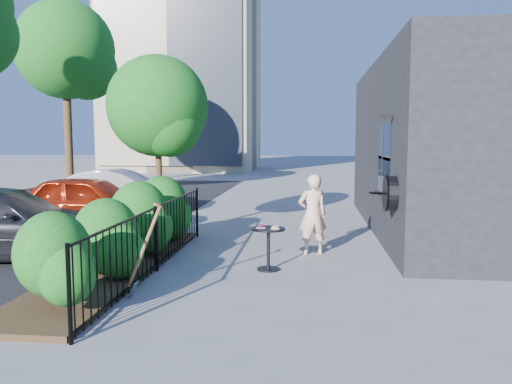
# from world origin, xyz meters

# --- Properties ---
(ground) EXTENTS (120.00, 120.00, 0.00)m
(ground) POSITION_xyz_m (0.00, 0.00, 0.00)
(ground) COLOR gray
(ground) RESTS_ON ground
(shop_building) EXTENTS (6.22, 9.00, 4.00)m
(shop_building) POSITION_xyz_m (5.50, 4.50, 2.00)
(shop_building) COLOR black
(shop_building) RESTS_ON ground
(fence) EXTENTS (0.05, 6.05, 1.10)m
(fence) POSITION_xyz_m (-1.50, 0.00, 0.56)
(fence) COLOR black
(fence) RESTS_ON ground
(planting_bed) EXTENTS (1.30, 6.00, 0.08)m
(planting_bed) POSITION_xyz_m (-2.20, 0.00, 0.04)
(planting_bed) COLOR #382616
(planting_bed) RESTS_ON ground
(shrubs) EXTENTS (1.10, 5.60, 1.24)m
(shrubs) POSITION_xyz_m (-2.10, 0.10, 0.70)
(shrubs) COLOR #125115
(shrubs) RESTS_ON ground
(patio_tree) EXTENTS (2.20, 2.20, 3.94)m
(patio_tree) POSITION_xyz_m (-2.24, 2.76, 2.76)
(patio_tree) COLOR #3F2B19
(patio_tree) RESTS_ON ground
(street_tree_far) EXTENTS (4.40, 4.40, 8.28)m
(street_tree_far) POSITION_xyz_m (-9.94, 13.96, 5.92)
(street_tree_far) COLOR #3F2B19
(street_tree_far) RESTS_ON ground
(cafe_table) EXTENTS (0.57, 0.57, 0.76)m
(cafe_table) POSITION_xyz_m (0.34, 0.27, 0.49)
(cafe_table) COLOR black
(cafe_table) RESTS_ON ground
(woman) EXTENTS (0.63, 0.50, 1.53)m
(woman) POSITION_xyz_m (1.07, 1.54, 0.76)
(woman) COLOR beige
(woman) RESTS_ON ground
(shovel) EXTENTS (0.51, 0.18, 1.36)m
(shovel) POSITION_xyz_m (-1.25, -1.40, 0.60)
(shovel) COLOR brown
(shovel) RESTS_ON ground
(car_red) EXTENTS (3.88, 1.58, 1.32)m
(car_red) POSITION_xyz_m (-4.33, 3.68, 0.66)
(car_red) COLOR #A7240D
(car_red) RESTS_ON ground
(car_silver) EXTENTS (3.93, 1.55, 1.27)m
(car_silver) POSITION_xyz_m (-4.79, 6.79, 0.64)
(car_silver) COLOR #B5B5BA
(car_silver) RESTS_ON ground
(car_darkgrey) EXTENTS (4.65, 2.47, 1.28)m
(car_darkgrey) POSITION_xyz_m (-4.60, 0.63, 0.64)
(car_darkgrey) COLOR black
(car_darkgrey) RESTS_ON ground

